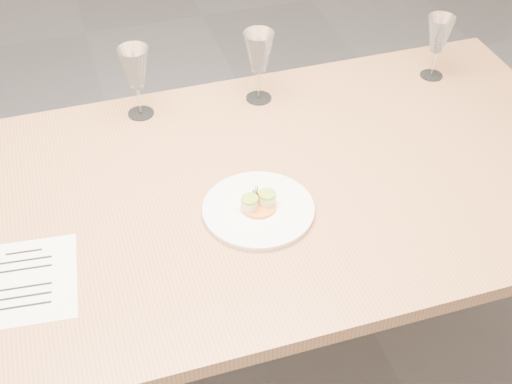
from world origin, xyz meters
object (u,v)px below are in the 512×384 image
object	(u,v)px
dining_table	(161,224)
recipe_sheet	(31,280)
wine_glass_2	(259,54)
dinner_plate	(259,209)
wine_glass_1	(135,69)
wine_glass_3	(439,36)

from	to	relation	value
dining_table	recipe_sheet	world-z (taller)	recipe_sheet
wine_glass_2	recipe_sheet	bearing A→B (deg)	-142.92
dining_table	dinner_plate	distance (m)	0.26
recipe_sheet	dinner_plate	bearing A→B (deg)	11.81
recipe_sheet	wine_glass_1	distance (m)	0.68
recipe_sheet	wine_glass_2	size ratio (longest dim) A/B	1.26
dining_table	dinner_plate	world-z (taller)	dinner_plate
wine_glass_1	wine_glass_3	xyz separation A→B (m)	(0.91, -0.07, -0.01)
dinner_plate	dining_table	bearing A→B (deg)	156.21
dinner_plate	wine_glass_3	bearing A→B (deg)	31.47
recipe_sheet	wine_glass_3	bearing A→B (deg)	27.00
dining_table	wine_glass_3	world-z (taller)	wine_glass_3
dinner_plate	wine_glass_3	size ratio (longest dim) A/B	1.38
wine_glass_3	dinner_plate	bearing A→B (deg)	-148.53
dining_table	wine_glass_3	distance (m)	1.02
wine_glass_2	wine_glass_3	world-z (taller)	wine_glass_2
wine_glass_1	wine_glass_2	xyz separation A→B (m)	(0.35, -0.03, 0.00)
dinner_plate	wine_glass_2	bearing A→B (deg)	72.29
dinner_plate	recipe_sheet	distance (m)	0.56
dining_table	wine_glass_1	distance (m)	0.46
dining_table	wine_glass_2	distance (m)	0.58
wine_glass_2	wine_glass_3	distance (m)	0.56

